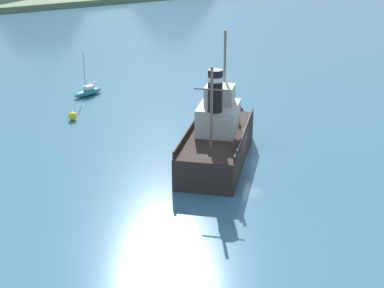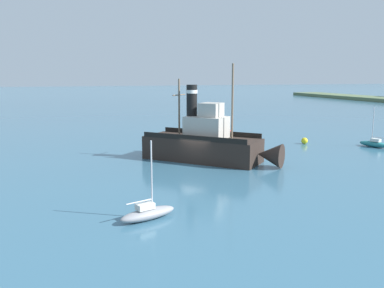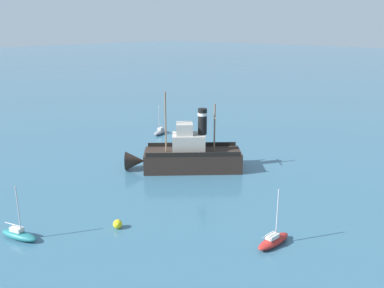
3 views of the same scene
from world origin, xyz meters
The scene contains 4 objects.
ground_plane centered at (0.00, 0.00, 0.00)m, with size 600.00×600.00×0.00m, color #38667F.
old_tugboat centered at (-1.30, 1.85, 1.83)m, with size 12.67×12.46×9.90m.
sailboat_teal centered at (-2.42, 24.26, 0.43)m, with size 3.96×2.19×4.90m.
mooring_buoy centered at (-7.12, 17.43, 0.41)m, with size 0.82×0.82×0.82m, color yellow.
Camera 1 is at (-27.45, -33.26, 18.26)m, focal length 55.00 mm.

